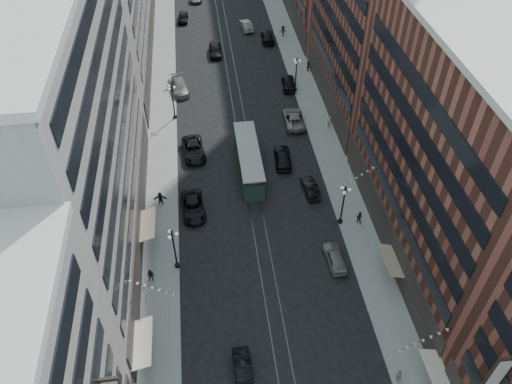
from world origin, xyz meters
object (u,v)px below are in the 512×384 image
lamppost_sw_mid (173,100)px  car_5 (243,370)px  lamppost_sw_far (174,248)px  car_11 (294,118)px  pedestrian_2 (151,276)px  car_13 (215,50)px  car_12 (267,36)px  pedestrian_9 (283,31)px  pedestrian_extra_0 (308,66)px  car_7 (194,150)px  car_4 (335,257)px  car_10 (310,188)px  pedestrian_4 (399,376)px  car_9 (183,17)px  lamppost_se_mid (296,73)px  lamppost_se_far (343,204)px  pedestrian_8 (329,123)px  car_2 (193,207)px  streetcar (249,161)px  car_extra_1 (289,83)px  car_extra_0 (283,157)px  car_8 (179,87)px  pedestrian_5 (160,198)px  pedestrian_7 (359,217)px  car_14 (246,25)px  pedestrian_6 (170,83)px

lamppost_sw_mid → car_5: size_ratio=1.29×
lamppost_sw_far → car_11: (16.65, 23.77, -2.28)m
pedestrian_2 → car_13: bearing=88.0°
car_5 → car_12: 62.68m
pedestrian_9 → pedestrian_extra_0: (2.03, -12.52, -0.21)m
car_7 → car_4: bearing=-60.8°
car_5 → car_10: (10.50, 22.06, -0.00)m
pedestrian_2 → pedestrian_9: (22.11, 51.78, 0.15)m
lamppost_sw_mid → pedestrian_extra_0: size_ratio=3.64×
pedestrian_4 → pedestrian_extra_0: bearing=17.2°
car_9 → car_11: size_ratio=0.75×
lamppost_se_mid → car_5: (-12.83, -44.59, -2.39)m
lamppost_se_far → pedestrian_4: lamppost_se_far is taller
pedestrian_8 → pedestrian_extra_0: bearing=-119.5°
car_2 → car_11: bearing=41.9°
streetcar → pedestrian_2: size_ratio=7.24×
car_9 → car_extra_1: size_ratio=0.90×
pedestrian_2 → car_extra_0: (16.27, 16.98, -0.11)m
car_8 → car_7: bearing=-91.9°
car_13 → car_extra_1: 15.95m
lamppost_sw_mid → lamppost_se_mid: bearing=15.2°
car_2 → pedestrian_4: bearing=-58.9°
car_5 → pedestrian_5: size_ratio=2.56×
car_9 → car_11: (14.84, -35.27, 0.06)m
lamppost_se_far → car_13: size_ratio=1.09×
pedestrian_2 → car_11: size_ratio=0.28×
pedestrian_2 → pedestrian_5: bearing=95.5°
pedestrian_4 → car_11: pedestrian_4 is taller
car_8 → pedestrian_7: size_ratio=3.74×
car_7 → car_extra_1: bearing=38.3°
lamppost_se_mid → car_extra_0: lamppost_se_mid is taller
streetcar → car_extra_0: size_ratio=2.35×
lamppost_se_far → pedestrian_2: lamppost_se_far is taller
car_11 → car_14: bearing=-81.9°
streetcar → pedestrian_9: 37.24m
car_2 → pedestrian_4: pedestrian_4 is taller
car_8 → pedestrian_5: pedestrian_5 is taller
pedestrian_6 → pedestrian_4: bearing=115.1°
pedestrian_4 → car_14: pedestrian_4 is taller
car_5 → pedestrian_extra_0: size_ratio=2.83×
car_12 → pedestrian_9: (2.97, 1.11, 0.33)m
car_13 → car_11: bearing=-64.7°
pedestrian_4 → pedestrian_5: bearing=60.2°
pedestrian_4 → car_extra_1: 48.12m
lamppost_se_mid → car_10: lamppost_se_mid is taller
car_10 → car_extra_0: (-2.37, 5.96, 0.16)m
car_2 → car_10: 14.19m
streetcar → car_11: bearing=51.4°
car_extra_1 → pedestrian_4: bearing=96.4°
pedestrian_extra_0 → lamppost_sw_far: bearing=158.1°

